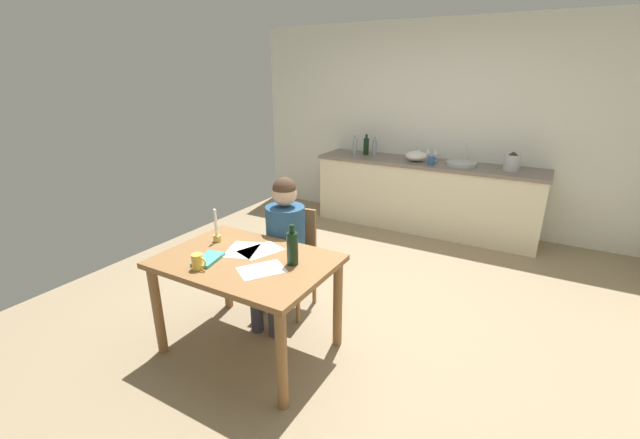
{
  "coord_description": "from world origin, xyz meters",
  "views": [
    {
      "loc": [
        1.35,
        -2.88,
        1.97
      ],
      "look_at": [
        -0.18,
        -0.19,
        0.85
      ],
      "focal_mm": 22.9,
      "sensor_mm": 36.0,
      "label": 1
    }
  ],
  "objects": [
    {
      "name": "bottle_vinegar",
      "position": [
        -0.87,
        2.3,
        1.02
      ],
      "size": [
        0.07,
        0.07,
        0.28
      ],
      "color": "black",
      "rests_on": "kitchen_counter"
    },
    {
      "name": "chair_at_table",
      "position": [
        -0.45,
        -0.23,
        0.5
      ],
      "size": [
        0.45,
        0.45,
        0.88
      ],
      "color": "olive",
      "rests_on": "ground"
    },
    {
      "name": "stovetop_kettle",
      "position": [
        0.98,
        2.24,
        1.0
      ],
      "size": [
        0.18,
        0.18,
        0.22
      ],
      "color": "#B7BABF",
      "rests_on": "kitchen_counter"
    },
    {
      "name": "ground_plane",
      "position": [
        0.0,
        0.0,
        -0.02
      ],
      "size": [
        5.2,
        5.2,
        0.04
      ],
      "primitive_type": "cube",
      "color": "#937F60"
    },
    {
      "name": "wine_glass_back_left",
      "position": [
        -0.16,
        2.39,
        1.01
      ],
      "size": [
        0.07,
        0.07,
        0.15
      ],
      "color": "silver",
      "rests_on": "kitchen_counter"
    },
    {
      "name": "bottle_oil",
      "position": [
        -0.98,
        2.16,
        1.02
      ],
      "size": [
        0.06,
        0.06,
        0.27
      ],
      "color": "#8C999E",
      "rests_on": "kitchen_counter"
    },
    {
      "name": "wall_back",
      "position": [
        0.0,
        2.6,
        1.3
      ],
      "size": [
        5.2,
        0.12,
        2.6
      ],
      "primitive_type": "cube",
      "color": "silver",
      "rests_on": "ground"
    },
    {
      "name": "paper_envelope",
      "position": [
        -0.18,
        -0.97,
        0.74
      ],
      "size": [
        0.34,
        0.36,
        0.0
      ],
      "primitive_type": "cube",
      "rotation": [
        0.0,
        0.0,
        -0.59
      ],
      "color": "white",
      "rests_on": "dining_table"
    },
    {
      "name": "book_magazine",
      "position": [
        -0.58,
        -1.04,
        0.75
      ],
      "size": [
        0.18,
        0.26,
        0.02
      ],
      "primitive_type": "cube",
      "rotation": [
        0.0,
        0.0,
        0.22
      ],
      "color": "teal",
      "rests_on": "dining_table"
    },
    {
      "name": "candlestick",
      "position": [
        -0.77,
        -0.75,
        0.81
      ],
      "size": [
        0.06,
        0.06,
        0.26
      ],
      "color": "gold",
      "rests_on": "dining_table"
    },
    {
      "name": "wine_glass_near_sink",
      "position": [
        0.06,
        2.39,
        1.01
      ],
      "size": [
        0.07,
        0.07,
        0.15
      ],
      "color": "silver",
      "rests_on": "kitchen_counter"
    },
    {
      "name": "teacup_on_counter",
      "position": [
        0.09,
        2.09,
        0.95
      ],
      "size": [
        0.13,
        0.09,
        0.1
      ],
      "color": "#33598C",
      "rests_on": "kitchen_counter"
    },
    {
      "name": "person_seated",
      "position": [
        -0.43,
        -0.38,
        0.68
      ],
      "size": [
        0.37,
        0.62,
        1.19
      ],
      "color": "navy",
      "rests_on": "ground"
    },
    {
      "name": "sink_unit",
      "position": [
        0.42,
        2.24,
        0.92
      ],
      "size": [
        0.36,
        0.36,
        0.24
      ],
      "color": "#B2B7BC",
      "rests_on": "kitchen_counter"
    },
    {
      "name": "paper_letter",
      "position": [
        -0.38,
        -0.73,
        0.74
      ],
      "size": [
        0.3,
        0.35,
        0.0
      ],
      "primitive_type": "cube",
      "rotation": [
        0.0,
        0.0,
        -0.34
      ],
      "color": "white",
      "rests_on": "dining_table"
    },
    {
      "name": "bottle_wine_red",
      "position": [
        -0.75,
        2.29,
        1.01
      ],
      "size": [
        0.06,
        0.06,
        0.25
      ],
      "color": "#8C999E",
      "rests_on": "kitchen_counter"
    },
    {
      "name": "mixing_bowl",
      "position": [
        -0.14,
        2.22,
        0.96
      ],
      "size": [
        0.27,
        0.27,
        0.12
      ],
      "primitive_type": "ellipsoid",
      "color": "white",
      "rests_on": "kitchen_counter"
    },
    {
      "name": "dining_table",
      "position": [
        -0.38,
        -0.89,
        0.63
      ],
      "size": [
        1.21,
        0.85,
        0.74
      ],
      "color": "olive",
      "rests_on": "ground"
    },
    {
      "name": "wine_bottle_on_table",
      "position": [
        -0.05,
        -0.8,
        0.86
      ],
      "size": [
        0.08,
        0.08,
        0.28
      ],
      "color": "black",
      "rests_on": "dining_table"
    },
    {
      "name": "coffee_mug",
      "position": [
        -0.55,
        -1.17,
        0.79
      ],
      "size": [
        0.12,
        0.08,
        0.1
      ],
      "color": "#F2CC4C",
      "rests_on": "dining_table"
    },
    {
      "name": "wine_glass_by_kettle",
      "position": [
        -0.04,
        2.39,
        1.01
      ],
      "size": [
        0.07,
        0.07,
        0.15
      ],
      "color": "silver",
      "rests_on": "kitchen_counter"
    },
    {
      "name": "kitchen_counter",
      "position": [
        0.0,
        2.24,
        0.45
      ],
      "size": [
        2.83,
        0.64,
        0.9
      ],
      "color": "beige",
      "rests_on": "ground"
    },
    {
      "name": "paper_bill",
      "position": [
        -0.5,
        -0.79,
        0.74
      ],
      "size": [
        0.3,
        0.35,
        0.0
      ],
      "primitive_type": "cube",
      "rotation": [
        0.0,
        0.0,
        0.36
      ],
      "color": "white",
      "rests_on": "dining_table"
    }
  ]
}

